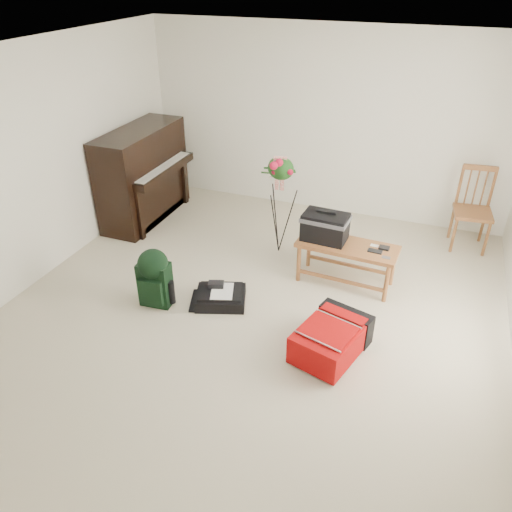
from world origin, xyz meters
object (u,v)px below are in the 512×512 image
at_px(flower_stand, 280,206).
at_px(red_suitcase, 332,335).
at_px(piano, 144,176).
at_px(black_duffel, 221,296).
at_px(green_backpack, 154,275).
at_px(bench, 332,233).
at_px(dining_chair, 473,210).

bearing_deg(flower_stand, red_suitcase, -71.67).
distance_m(piano, black_duffel, 2.43).
bearing_deg(flower_stand, green_backpack, -134.97).
bearing_deg(bench, flower_stand, 154.83).
bearing_deg(piano, green_backpack, -56.07).
bearing_deg(black_duffel, bench, 23.02).
relative_size(red_suitcase, green_backpack, 1.32).
height_order(green_backpack, flower_stand, flower_stand).
relative_size(dining_chair, black_duffel, 1.64).
distance_m(piano, green_backpack, 2.15).
relative_size(bench, green_backpack, 1.72).
distance_m(bench, green_backpack, 1.95).
relative_size(piano, black_duffel, 2.42).
xyz_separation_m(piano, dining_chair, (4.23, 0.74, -0.10)).
relative_size(green_backpack, flower_stand, 0.51).
bearing_deg(flower_stand, black_duffel, -115.68).
distance_m(red_suitcase, flower_stand, 1.94).
distance_m(piano, red_suitcase, 3.62).
bearing_deg(dining_chair, flower_stand, -161.77).
distance_m(piano, flower_stand, 2.06).
height_order(bench, dining_chair, dining_chair).
bearing_deg(bench, black_duffel, -134.63).
height_order(bench, green_backpack, bench).
height_order(piano, dining_chair, piano).
bearing_deg(piano, flower_stand, -7.16).
xyz_separation_m(bench, flower_stand, (-0.73, 0.40, 0.03)).
height_order(bench, flower_stand, flower_stand).
bearing_deg(red_suitcase, green_backpack, -165.78).
bearing_deg(bench, piano, 169.98).
relative_size(bench, red_suitcase, 1.30).
height_order(dining_chair, flower_stand, flower_stand).
relative_size(bench, black_duffel, 1.79).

